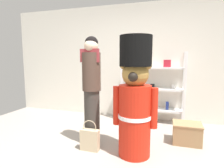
{
  "coord_description": "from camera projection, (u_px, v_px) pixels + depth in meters",
  "views": [
    {
      "loc": [
        0.71,
        -2.1,
        1.35
      ],
      "look_at": [
        -0.1,
        0.47,
        1.0
      ],
      "focal_mm": 29.87,
      "sensor_mm": 36.0,
      "label": 1
    }
  ],
  "objects": [
    {
      "name": "teddy_bear_guard",
      "position": [
        135.0,
        98.0,
        2.57
      ],
      "size": [
        0.62,
        0.47,
        1.67
      ],
      "color": "red",
      "rests_on": "ground_plane"
    },
    {
      "name": "person_shopper",
      "position": [
        92.0,
        88.0,
        2.9
      ],
      "size": [
        0.3,
        0.29,
        1.71
      ],
      "color": "#38332D",
      "rests_on": "ground_plane"
    },
    {
      "name": "merchandise_shelf",
      "position": [
        152.0,
        86.0,
        4.04
      ],
      "size": [
        1.35,
        0.35,
        1.51
      ],
      "color": "white",
      "rests_on": "ground_plane"
    },
    {
      "name": "back_wall",
      "position": [
        138.0,
        62.0,
        4.29
      ],
      "size": [
        6.4,
        0.12,
        2.6
      ],
      "primitive_type": "cube",
      "color": "silver",
      "rests_on": "ground_plane"
    },
    {
      "name": "display_crate",
      "position": [
        187.0,
        133.0,
        3.03
      ],
      "size": [
        0.45,
        0.37,
        0.33
      ],
      "color": "#9E7A51",
      "rests_on": "ground_plane"
    },
    {
      "name": "shopping_bag",
      "position": [
        90.0,
        139.0,
        2.78
      ],
      "size": [
        0.28,
        0.1,
        0.47
      ],
      "color": "#C1AD89",
      "rests_on": "ground_plane"
    },
    {
      "name": "ground_plane",
      "position": [
        108.0,
        167.0,
        2.37
      ],
      "size": [
        6.4,
        6.4,
        0.0
      ],
      "primitive_type": "plane",
      "color": "#9E9389"
    }
  ]
}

